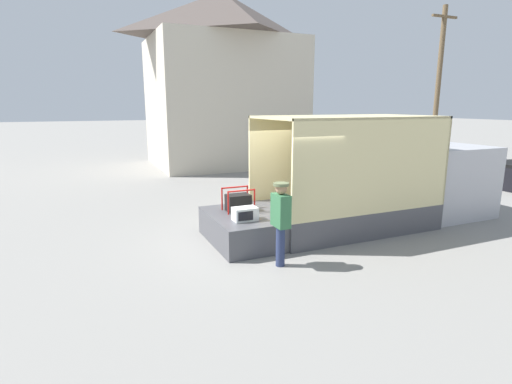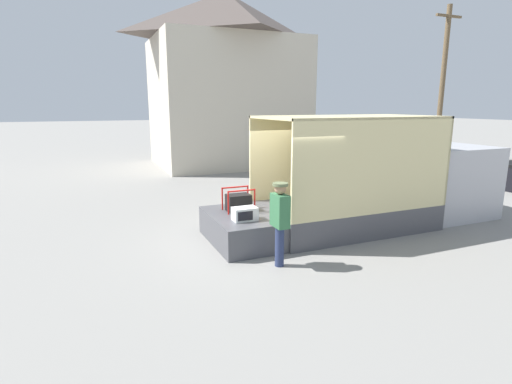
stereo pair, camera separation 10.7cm
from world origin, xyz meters
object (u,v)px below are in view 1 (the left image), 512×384
Objects in this scene: worker_person at (281,216)px; utility_pole at (438,82)px; box_truck at (399,189)px; portable_generator at (239,202)px; microwave at (245,214)px.

utility_pole is at bearing 34.72° from worker_person.
utility_pole reaches higher than box_truck.
utility_pole reaches higher than worker_person.
portable_generator is 0.41× the size of worker_person.
worker_person is (0.28, -1.17, 0.23)m from microwave.
box_truck is 0.79× the size of utility_pole.
portable_generator is at bearing -150.69° from utility_pole.
portable_generator is 18.30m from utility_pole.
box_truck is 12.69× the size of microwave.
utility_pole reaches higher than portable_generator.
utility_pole reaches higher than microwave.
worker_person is 19.22m from utility_pole.
box_truck is 4.62m from portable_generator.
microwave is (-4.79, -0.47, -0.07)m from box_truck.
microwave is 1.22m from worker_person.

